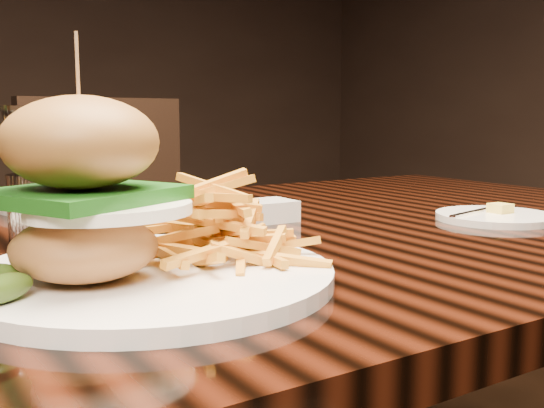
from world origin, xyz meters
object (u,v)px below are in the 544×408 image
dining_table (226,288)px  far_dish (93,194)px  wine_glass (29,144)px  chair_far (124,252)px  burger_plate (142,223)px

dining_table → far_dish: 0.36m
wine_glass → chair_far: bearing=64.3°
dining_table → chair_far: chair_far is taller
burger_plate → far_dish: (0.12, 0.54, -0.04)m
wine_glass → burger_plate: bearing=-80.3°
wine_glass → chair_far: 0.99m
far_dish → wine_glass: bearing=-118.8°
burger_plate → chair_far: size_ratio=0.35×
dining_table → chair_far: bearing=79.0°
chair_far → dining_table: bearing=-106.1°
dining_table → chair_far: 0.92m
wine_glass → chair_far: (0.40, 0.84, -0.33)m
burger_plate → far_dish: burger_plate is taller
burger_plate → chair_far: bearing=58.1°
burger_plate → wine_glass: 0.26m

